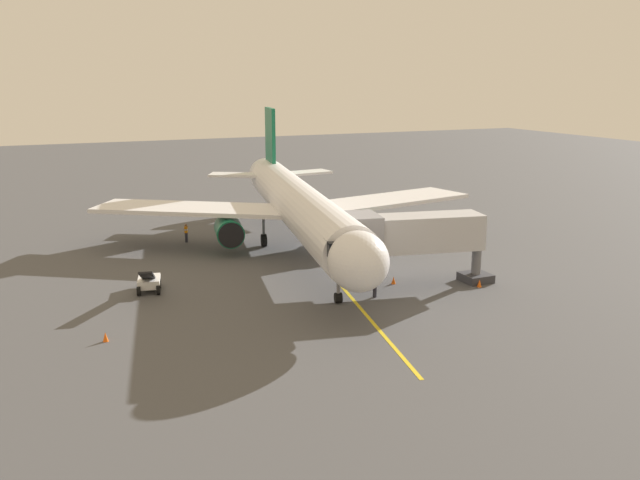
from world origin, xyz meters
The scene contains 11 objects.
ground_plane centered at (0.00, 0.00, 0.00)m, with size 220.00×220.00×0.00m, color #4C4C4F.
apron_lead_in_line centered at (1.10, 7.38, 0.01)m, with size 0.24×40.00×0.01m, color yellow.
airplane centered at (1.05, 1.11, 4.00)m, with size 34.18×40.14×11.50m.
jet_bridge centered at (-2.09, 13.20, 3.76)m, with size 11.52×4.81×5.40m.
ground_crew_marshaller centered at (0.88, 14.55, 0.89)m, with size 0.47×0.43×1.71m.
ground_crew_wing_walker centered at (9.03, -6.31, 0.89)m, with size 0.39×0.47×1.71m.
belt_loader_near_nose centered at (14.70, 7.12, 0.71)m, with size 2.17×4.73×2.32m.
safety_cone_nose_left centered at (18.60, 15.52, 0.28)m, with size 0.32×0.32×0.55m, color #F2590F.
safety_cone_nose_right centered at (-1.83, 12.38, 0.28)m, with size 0.32×0.32×0.55m, color #F2590F.
safety_cone_wing_port centered at (-7.06, 15.49, 0.28)m, with size 0.32×0.32×0.55m, color #F2590F.
safety_cone_wing_starboard centered at (-7.27, 14.63, 0.28)m, with size 0.32×0.32×0.55m, color #F2590F.
Camera 1 is at (21.95, 53.51, 14.57)m, focal length 38.27 mm.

